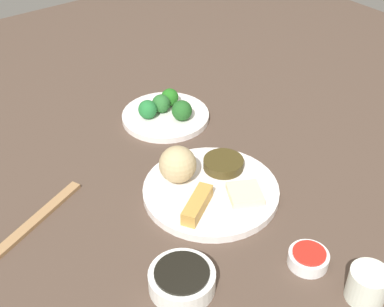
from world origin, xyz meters
name	(u,v)px	position (x,y,z in m)	size (l,w,h in m)	color
tabletop	(193,202)	(0.00, 0.00, 0.01)	(2.20, 2.20, 0.02)	#4D3C30
main_plate	(211,191)	(-0.01, -0.04, 0.03)	(0.26, 0.26, 0.02)	white
rice_scoop	(178,164)	(0.05, 0.00, 0.07)	(0.07, 0.07, 0.07)	tan
spring_roll	(197,205)	(-0.04, 0.02, 0.05)	(0.10, 0.03, 0.03)	gold
crab_rangoon_wonton	(245,194)	(-0.07, -0.07, 0.04)	(0.06, 0.06, 0.01)	beige
stir_fry_heap	(223,164)	(0.02, -0.10, 0.05)	(0.08, 0.08, 0.02)	#403516
broccoli_plate	(166,116)	(0.26, -0.12, 0.03)	(0.21, 0.21, 0.01)	white
broccoli_floret_0	(161,104)	(0.28, -0.12, 0.06)	(0.04, 0.04, 0.04)	#29652B
broccoli_floret_1	(182,110)	(0.22, -0.14, 0.06)	(0.05, 0.05, 0.05)	#225B22
broccoli_floret_2	(170,97)	(0.29, -0.15, 0.06)	(0.04, 0.04, 0.04)	#226C1C
broccoli_floret_3	(148,109)	(0.28, -0.08, 0.06)	(0.04, 0.04, 0.04)	#237234
soy_sauce_bowl	(182,280)	(-0.16, 0.14, 0.04)	(0.11, 0.11, 0.03)	white
soy_sauce_bowl_liquid	(182,273)	(-0.16, 0.14, 0.06)	(0.09, 0.09, 0.00)	black
sauce_ramekin_sweet_and_sour	(308,259)	(-0.25, -0.05, 0.03)	(0.07, 0.07, 0.02)	white
sauce_ramekin_sweet_and_sour_liquid	(309,253)	(-0.25, -0.05, 0.05)	(0.06, 0.06, 0.00)	red
teacup	(367,285)	(-0.35, -0.07, 0.05)	(0.06, 0.06, 0.06)	white
chopsticks_pair	(39,218)	(0.13, 0.26, 0.02)	(0.22, 0.02, 0.01)	#A3794E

